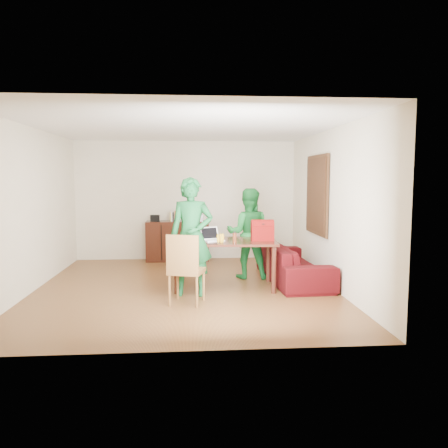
{
  "coord_description": "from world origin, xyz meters",
  "views": [
    {
      "loc": [
        0.1,
        -7.31,
        1.86
      ],
      "look_at": [
        0.68,
        0.2,
        1.07
      ],
      "focal_mm": 35.0,
      "sensor_mm": 36.0,
      "label": 1
    }
  ],
  "objects": [
    {
      "name": "bottle",
      "position": [
        0.81,
        -0.34,
        0.91
      ],
      "size": [
        0.08,
        0.08,
        0.19
      ],
      "primitive_type": "cylinder",
      "rotation": [
        0.0,
        0.0,
        -0.27
      ],
      "color": "#552613",
      "rests_on": "table"
    },
    {
      "name": "table",
      "position": [
        0.68,
        0.0,
        0.71
      ],
      "size": [
        1.8,
        1.09,
        0.81
      ],
      "rotation": [
        0.0,
        0.0,
        -0.07
      ],
      "color": "black",
      "rests_on": "ground"
    },
    {
      "name": "red_bag",
      "position": [
        1.31,
        -0.06,
        0.95
      ],
      "size": [
        0.38,
        0.23,
        0.28
      ],
      "primitive_type": "cube",
      "rotation": [
        0.0,
        0.0,
        -0.04
      ],
      "color": "maroon",
      "rests_on": "table"
    },
    {
      "name": "person_far",
      "position": [
        1.17,
        0.7,
        0.84
      ],
      "size": [
        0.9,
        0.74,
        1.68
      ],
      "primitive_type": "imported",
      "rotation": [
        0.0,
        0.0,
        3.0
      ],
      "color": "#166426",
      "rests_on": "ground"
    },
    {
      "name": "laptop",
      "position": [
        0.48,
        -0.08,
        0.86
      ],
      "size": [
        0.38,
        0.34,
        0.23
      ],
      "rotation": [
        0.0,
        0.0,
        0.42
      ],
      "color": "white",
      "rests_on": "table"
    },
    {
      "name": "sofa",
      "position": [
        1.95,
        0.39,
        0.33
      ],
      "size": [
        1.0,
        2.3,
        0.66
      ],
      "primitive_type": "imported",
      "rotation": [
        0.0,
        0.0,
        1.62
      ],
      "color": "#39070C",
      "rests_on": "ground"
    },
    {
      "name": "chair",
      "position": [
        0.03,
        -0.94,
        0.31
      ],
      "size": [
        0.59,
        0.57,
        1.06
      ],
      "rotation": [
        0.0,
        0.0,
        -0.28
      ],
      "color": "brown",
      "rests_on": "ground"
    },
    {
      "name": "person_near",
      "position": [
        0.11,
        -0.44,
        0.94
      ],
      "size": [
        0.72,
        0.5,
        1.88
      ],
      "primitive_type": "imported",
      "rotation": [
        0.0,
        0.0,
        -0.08
      ],
      "color": "#125326",
      "rests_on": "ground"
    },
    {
      "name": "bananas",
      "position": [
        0.58,
        -0.31,
        0.84
      ],
      "size": [
        0.16,
        0.1,
        0.06
      ],
      "primitive_type": null,
      "rotation": [
        0.0,
        0.0,
        0.0
      ],
      "color": "gold",
      "rests_on": "table"
    },
    {
      "name": "room",
      "position": [
        0.01,
        0.13,
        1.31
      ],
      "size": [
        5.2,
        5.7,
        2.9
      ],
      "color": "#431F10",
      "rests_on": "ground"
    }
  ]
}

